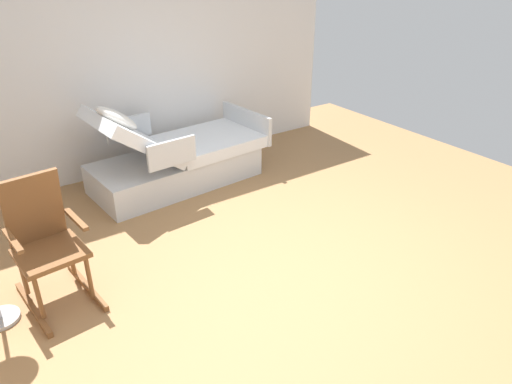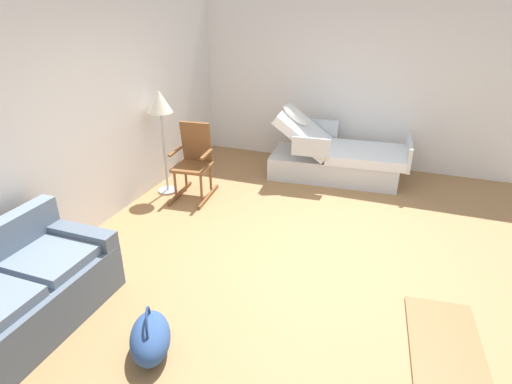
{
  "view_description": "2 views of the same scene",
  "coord_description": "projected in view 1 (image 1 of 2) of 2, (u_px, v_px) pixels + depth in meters",
  "views": [
    {
      "loc": [
        -2.49,
        2.21,
        2.51
      ],
      "look_at": [
        0.18,
        0.37,
        0.85
      ],
      "focal_mm": 33.2,
      "sensor_mm": 36.0,
      "label": 1
    },
    {
      "loc": [
        -4.0,
        -0.96,
        2.66
      ],
      "look_at": [
        -0.22,
        0.45,
        0.77
      ],
      "focal_mm": 30.02,
      "sensor_mm": 36.0,
      "label": 2
    }
  ],
  "objects": [
    {
      "name": "hospital_bed",
      "position": [
        176.0,
        159.0,
        5.59
      ],
      "size": [
        1.13,
        2.13,
        1.15
      ],
      "color": "silver",
      "rests_on": "ground"
    },
    {
      "name": "rocking_chair",
      "position": [
        46.0,
        243.0,
        3.64
      ],
      "size": [
        0.8,
        0.55,
        1.05
      ],
      "color": "brown",
      "rests_on": "ground"
    },
    {
      "name": "side_wall",
      "position": [
        147.0,
        58.0,
        5.7
      ],
      "size": [
        0.1,
        5.23,
        2.7
      ],
      "primitive_type": "cube",
      "color": "white",
      "rests_on": "ground"
    },
    {
      "name": "ground_plane",
      "position": [
        303.0,
        276.0,
        4.09
      ],
      "size": [
        7.47,
        7.47,
        0.0
      ],
      "primitive_type": "plane",
      "color": "#9E7247"
    }
  ]
}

